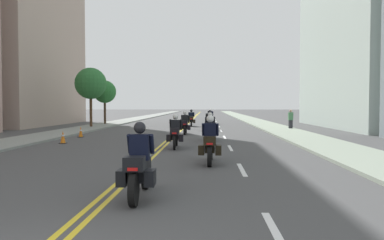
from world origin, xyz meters
TOP-DOWN VIEW (x-y plane):
  - ground_plane at (0.00, 48.00)m, footprint 264.00×264.00m
  - sidewalk_left at (-7.95, 48.00)m, footprint 2.91×144.00m
  - sidewalk_right at (7.95, 48.00)m, footprint 2.91×144.00m
  - centreline_yellow_inner at (-0.12, 48.00)m, footprint 0.12×132.00m
  - centreline_yellow_outer at (0.12, 48.00)m, footprint 0.12×132.00m
  - lane_dashes_white at (3.25, 29.00)m, footprint 0.14×56.40m
  - building_right_1 at (16.96, 31.38)m, footprint 8.40×19.09m
  - motorcycle_0 at (0.74, 4.22)m, footprint 0.77×2.27m
  - motorcycle_1 at (2.28, 9.18)m, footprint 0.77×2.30m
  - motorcycle_2 at (0.71, 13.82)m, footprint 0.77×2.31m
  - motorcycle_3 at (2.34, 17.75)m, footprint 0.78×2.26m
  - motorcycle_4 at (0.65, 22.43)m, footprint 0.76×2.09m
  - motorcycle_5 at (2.33, 27.09)m, footprint 0.77×2.21m
  - motorcycle_6 at (0.67, 32.33)m, footprint 0.77×2.11m
  - motorcycle_7 at (2.51, 36.43)m, footprint 0.77×2.23m
  - traffic_cone_0 at (-5.69, 19.69)m, footprint 0.32×0.32m
  - traffic_cone_1 at (-5.31, 15.76)m, footprint 0.34×0.34m
  - pedestrian_0 at (8.93, 27.62)m, footprint 0.39×0.28m
  - street_tree_0 at (-8.27, 34.97)m, footprint 2.30×2.30m
  - street_tree_1 at (-8.09, 29.68)m, footprint 2.76×2.76m

SIDE VIEW (x-z plane):
  - ground_plane at x=0.00m, z-range 0.00..0.00m
  - centreline_yellow_inner at x=-0.12m, z-range 0.00..0.01m
  - centreline_yellow_outer at x=0.12m, z-range 0.00..0.01m
  - lane_dashes_white at x=3.25m, z-range 0.00..0.01m
  - sidewalk_left at x=-7.95m, z-range 0.00..0.12m
  - sidewalk_right at x=7.95m, z-range 0.00..0.12m
  - traffic_cone_1 at x=-5.31m, z-range 0.00..0.66m
  - traffic_cone_0 at x=-5.69m, z-range 0.00..0.68m
  - motorcycle_6 at x=0.67m, z-range -0.16..1.44m
  - motorcycle_4 at x=0.65m, z-range -0.15..1.44m
  - motorcycle_7 at x=2.51m, z-range -0.17..1.47m
  - motorcycle_1 at x=2.28m, z-range -0.17..1.48m
  - motorcycle_3 at x=2.34m, z-range -0.14..1.45m
  - motorcycle_5 at x=2.33m, z-range -0.14..1.46m
  - motorcycle_0 at x=0.74m, z-range -0.16..1.48m
  - motorcycle_2 at x=0.71m, z-range -0.13..1.45m
  - pedestrian_0 at x=8.93m, z-range 0.02..1.67m
  - street_tree_0 at x=-8.27m, z-range 1.08..5.60m
  - street_tree_1 at x=-8.09m, z-range 1.25..6.54m
  - building_right_1 at x=16.96m, z-range 0.00..21.19m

